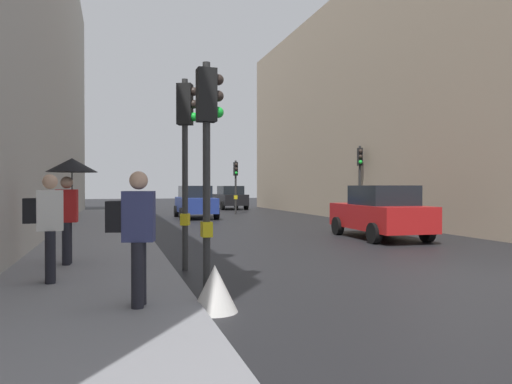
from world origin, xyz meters
TOP-DOWN VIEW (x-y plane):
  - ground_plane at (0.00, 0.00)m, footprint 120.00×120.00m
  - sidewalk_kerb at (-6.77, 6.00)m, footprint 3.05×40.00m
  - building_facade_right at (11.25, 17.01)m, footprint 12.00×26.92m
  - traffic_light_near_left at (-4.92, -0.18)m, footprint 0.43×0.25m
  - traffic_light_mid_street at (4.94, 12.57)m, footprint 0.33×0.45m
  - traffic_light_far_median at (0.93, 20.86)m, footprint 0.25×0.44m
  - traffic_light_near_right at (-4.93, 2.15)m, footprint 0.45×0.34m
  - car_red_sedan at (2.10, 6.18)m, footprint 2.21×4.30m
  - car_dark_suv at (2.12, 27.31)m, footprint 2.11×4.25m
  - car_blue_van at (-2.07, 18.02)m, footprint 2.09×4.24m
  - pedestrian_with_umbrella at (-7.19, 2.62)m, footprint 1.00×1.00m
  - pedestrian_with_black_backpack at (-7.40, 0.78)m, footprint 0.62×0.36m
  - pedestrian_with_grey_backpack at (-6.09, -1.20)m, footprint 0.65×0.41m
  - warning_sign_triangle at (-5.03, -1.19)m, footprint 0.64×0.64m

SIDE VIEW (x-z plane):
  - ground_plane at x=0.00m, z-range 0.00..0.00m
  - sidewalk_kerb at x=-6.77m, z-range 0.00..0.16m
  - warning_sign_triangle at x=-5.03m, z-range 0.00..0.65m
  - car_red_sedan at x=2.10m, z-range 0.00..1.76m
  - car_dark_suv at x=2.12m, z-range 0.00..1.76m
  - car_blue_van at x=-2.07m, z-range 0.00..1.76m
  - pedestrian_with_black_backpack at x=-7.40m, z-range 0.28..2.05m
  - pedestrian_with_grey_backpack at x=-6.09m, z-range 0.28..2.05m
  - pedestrian_with_umbrella at x=-7.19m, z-range 0.77..2.91m
  - traffic_light_far_median at x=0.93m, z-range 0.63..3.97m
  - traffic_light_mid_street at x=4.94m, z-range 0.70..4.36m
  - traffic_light_near_left at x=-4.92m, z-range 0.70..4.39m
  - traffic_light_near_right at x=-4.93m, z-range 0.74..4.68m
  - building_facade_right at x=11.25m, z-range 0.00..12.15m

